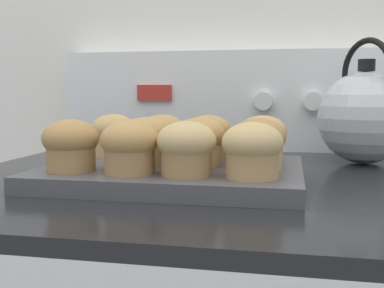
{
  "coord_description": "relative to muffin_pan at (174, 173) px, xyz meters",
  "views": [
    {
      "loc": [
        0.12,
        -0.34,
        1.02
      ],
      "look_at": [
        -0.01,
        0.28,
        0.95
      ],
      "focal_mm": 45.0,
      "sensor_mm": 36.0,
      "label": 1
    }
  ],
  "objects": [
    {
      "name": "muffin_r1_c1",
      "position": [
        -0.04,
        -0.0,
        0.04
      ],
      "size": [
        0.07,
        0.07,
        0.07
      ],
      "color": "#A37A4C",
      "rests_on": "muffin_pan"
    },
    {
      "name": "muffin_r1_c3",
      "position": [
        0.12,
        -0.0,
        0.04
      ],
      "size": [
        0.07,
        0.07,
        0.07
      ],
      "color": "tan",
      "rests_on": "muffin_pan"
    },
    {
      "name": "muffin_r0_c0",
      "position": [
        -0.12,
        -0.07,
        0.04
      ],
      "size": [
        0.07,
        0.07,
        0.07
      ],
      "color": "#A37A4C",
      "rests_on": "muffin_pan"
    },
    {
      "name": "muffin_r2_c3",
      "position": [
        0.12,
        0.08,
        0.04
      ],
      "size": [
        0.07,
        0.07,
        0.07
      ],
      "color": "tan",
      "rests_on": "muffin_pan"
    },
    {
      "name": "muffin_r0_c3",
      "position": [
        0.11,
        -0.08,
        0.04
      ],
      "size": [
        0.07,
        0.07,
        0.07
      ],
      "color": "tan",
      "rests_on": "muffin_pan"
    },
    {
      "name": "wall_back",
      "position": [
        0.03,
        0.44,
        0.29
      ],
      "size": [
        8.0,
        0.05,
        2.4
      ],
      "color": "white",
      "rests_on": "ground_plane"
    },
    {
      "name": "muffin_r0_c1",
      "position": [
        -0.04,
        -0.08,
        0.04
      ],
      "size": [
        0.07,
        0.07,
        0.07
      ],
      "color": "#A37A4C",
      "rests_on": "muffin_pan"
    },
    {
      "name": "tea_kettle",
      "position": [
        0.28,
        0.23,
        0.07
      ],
      "size": [
        0.16,
        0.18,
        0.21
      ],
      "color": "silver",
      "rests_on": "stove_range"
    },
    {
      "name": "control_panel",
      "position": [
        0.04,
        0.38,
        0.09
      ],
      "size": [
        0.73,
        0.07,
        0.21
      ],
      "color": "white",
      "rests_on": "stove_range"
    },
    {
      "name": "muffin_r0_c2",
      "position": [
        0.04,
        -0.08,
        0.04
      ],
      "size": [
        0.07,
        0.07,
        0.07
      ],
      "color": "#A37A4C",
      "rests_on": "muffin_pan"
    },
    {
      "name": "muffin_r1_c2",
      "position": [
        0.04,
        0.0,
        0.04
      ],
      "size": [
        0.07,
        0.07,
        0.07
      ],
      "color": "tan",
      "rests_on": "muffin_pan"
    },
    {
      "name": "muffin_r2_c0",
      "position": [
        -0.12,
        0.07,
        0.04
      ],
      "size": [
        0.07,
        0.07,
        0.07
      ],
      "color": "tan",
      "rests_on": "muffin_pan"
    },
    {
      "name": "muffin_r2_c2",
      "position": [
        0.04,
        0.08,
        0.04
      ],
      "size": [
        0.07,
        0.07,
        0.07
      ],
      "color": "tan",
      "rests_on": "muffin_pan"
    },
    {
      "name": "muffin_pan",
      "position": [
        0.0,
        0.0,
        0.0
      ],
      "size": [
        0.35,
        0.27,
        0.02
      ],
      "color": "#4C4C51",
      "rests_on": "stove_range"
    },
    {
      "name": "muffin_r2_c1",
      "position": [
        -0.04,
        0.08,
        0.04
      ],
      "size": [
        0.07,
        0.07,
        0.07
      ],
      "color": "tan",
      "rests_on": "muffin_pan"
    }
  ]
}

